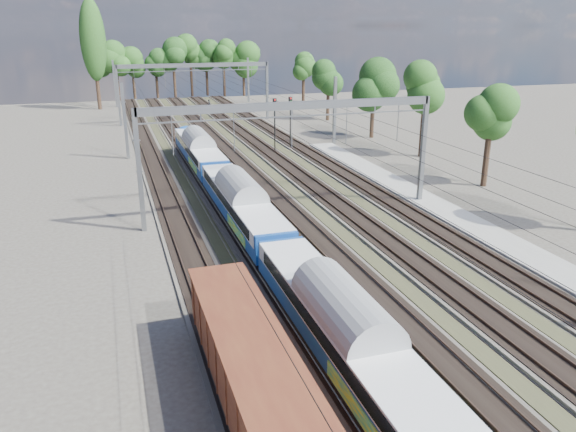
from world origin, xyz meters
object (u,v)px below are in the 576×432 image
object	(u,v)px
worker	(209,104)
signal_far	(290,116)
emu_train	(242,200)
signal_near	(275,119)
freight_boxcar	(249,364)

from	to	relation	value
worker	signal_far	xyz separation A→B (m)	(3.46, -37.15, 3.09)
emu_train	signal_near	xyz separation A→B (m)	(9.83, 24.87, 1.71)
emu_train	signal_far	world-z (taller)	signal_far
freight_boxcar	signal_near	xyz separation A→B (m)	(14.33, 44.95, 2.04)
signal_far	freight_boxcar	bearing A→B (deg)	-130.52
emu_train	worker	world-z (taller)	emu_train
freight_boxcar	signal_far	xyz separation A→B (m)	(16.93, 47.05, 1.94)
signal_near	emu_train	bearing A→B (deg)	-122.14
worker	emu_train	bearing A→B (deg)	174.54
signal_far	emu_train	bearing A→B (deg)	-135.47
worker	signal_near	size ratio (longest dim) A/B	0.27
freight_boxcar	signal_far	world-z (taller)	signal_far
signal_near	signal_far	size ratio (longest dim) A/B	1.02
emu_train	signal_far	xyz separation A→B (m)	(12.43, 26.97, 1.61)
signal_near	signal_far	distance (m)	3.35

